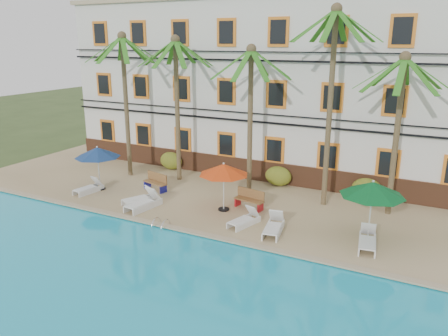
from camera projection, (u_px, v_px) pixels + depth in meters
The scene contains 25 objects.
ground at pixel (187, 226), 19.59m from camera, with size 100.00×100.00×0.00m, color #384C23.
pool_deck at pixel (235, 191), 23.83m from camera, with size 30.00×12.00×0.25m, color tan.
swimming_pool at pixel (68, 305), 13.57m from camera, with size 26.00×12.00×0.20m, color #1BA9CD.
pool_coping at pixel (175, 228), 18.74m from camera, with size 30.00×0.35×0.06m, color tan.
hotel_building at pixel (271, 86), 26.61m from camera, with size 25.40×6.44×10.22m.
palm_a at pixel (125, 86), 24.83m from camera, with size 4.15×4.15×8.27m.
palm_b at pixel (177, 90), 23.98m from camera, with size 4.15×4.15×8.08m.
palm_c at pixel (250, 100), 21.87m from camera, with size 4.15×4.15×7.63m.
palm_d at pixel (332, 83), 19.90m from camera, with size 4.15×4.15×9.36m.
palm_e at pixel (399, 113), 19.07m from camera, with size 4.15×4.15×7.35m.
shrub_left at pixel (171, 161), 27.27m from camera, with size 1.50×0.90×1.10m, color #1F5518.
shrub_mid at pixel (278, 176), 24.17m from camera, with size 1.50×0.90×1.10m, color #1F5518.
shrub_right at pixel (367, 189), 22.11m from camera, with size 1.50×0.90×1.10m, color #1F5518.
umbrella_blue at pixel (97, 153), 23.15m from camera, with size 2.41×2.41×2.42m.
umbrella_red at pixel (224, 170), 20.25m from camera, with size 2.35×2.35×2.36m.
umbrella_green at pixel (373, 189), 17.04m from camera, with size 2.56×2.56×2.56m.
lounger_a at pixel (89, 188), 23.17m from camera, with size 0.82×1.71×0.77m.
lounger_b at pixel (141, 198), 21.57m from camera, with size 1.36×1.85×0.83m.
lounger_c at pixel (144, 202), 20.94m from camera, with size 0.98×2.03×0.92m.
lounger_d at pixel (244, 220), 19.06m from camera, with size 1.03×1.74×0.78m.
lounger_e at pixel (274, 227), 18.27m from camera, with size 0.95×1.91×0.86m.
lounger_f at pixel (367, 241), 17.00m from camera, with size 0.89×1.86×0.84m.
bench_left at pixel (156, 182), 23.49m from camera, with size 1.57×0.82×0.93m.
bench_right at pixel (250, 199), 20.94m from camera, with size 1.56×0.71×0.93m.
pool_ladder at pixel (161, 227), 18.96m from camera, with size 0.54×0.74×0.74m.
Camera 1 is at (9.70, -15.33, 8.02)m, focal length 35.00 mm.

